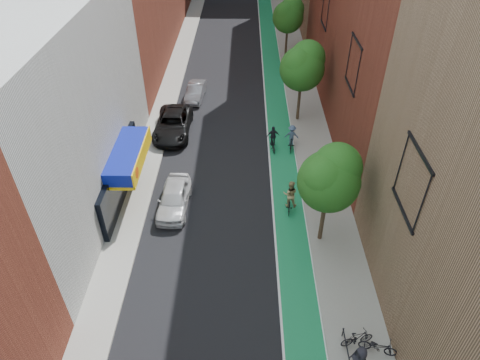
{
  "coord_description": "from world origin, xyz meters",
  "views": [
    {
      "loc": [
        1.13,
        -7.78,
        18.34
      ],
      "look_at": [
        0.87,
        13.74,
        1.5
      ],
      "focal_mm": 32.0,
      "sensor_mm": 36.0,
      "label": 1
    }
  ],
  "objects_px": {
    "parked_car_black": "(173,124)",
    "cyclist_lane_far": "(291,139)",
    "cyclist_lane_mid": "(273,141)",
    "parked_car_silver": "(196,91)",
    "parked_car_white": "(174,198)",
    "cyclist_lane_near": "(290,197)"
  },
  "relations": [
    {
      "from": "parked_car_black",
      "to": "cyclist_lane_mid",
      "type": "height_order",
      "value": "cyclist_lane_mid"
    },
    {
      "from": "parked_car_white",
      "to": "parked_car_black",
      "type": "height_order",
      "value": "parked_car_black"
    },
    {
      "from": "parked_car_white",
      "to": "cyclist_lane_far",
      "type": "bearing_deg",
      "value": 42.54
    },
    {
      "from": "parked_car_silver",
      "to": "parked_car_black",
      "type": "bearing_deg",
      "value": -95.94
    },
    {
      "from": "parked_car_black",
      "to": "cyclist_lane_far",
      "type": "relative_size",
      "value": 2.97
    },
    {
      "from": "parked_car_white",
      "to": "cyclist_lane_near",
      "type": "xyz_separation_m",
      "value": [
        7.31,
        -0.15,
        0.25
      ]
    },
    {
      "from": "parked_car_silver",
      "to": "cyclist_lane_near",
      "type": "bearing_deg",
      "value": -58.73
    },
    {
      "from": "parked_car_silver",
      "to": "cyclist_lane_mid",
      "type": "bearing_deg",
      "value": -45.85
    },
    {
      "from": "parked_car_black",
      "to": "parked_car_white",
      "type": "bearing_deg",
      "value": -81.7
    },
    {
      "from": "parked_car_silver",
      "to": "cyclist_lane_mid",
      "type": "distance_m",
      "value": 10.68
    },
    {
      "from": "parked_car_black",
      "to": "cyclist_lane_far",
      "type": "height_order",
      "value": "cyclist_lane_far"
    },
    {
      "from": "parked_car_silver",
      "to": "cyclist_lane_far",
      "type": "bearing_deg",
      "value": -40.03
    },
    {
      "from": "parked_car_white",
      "to": "cyclist_lane_near",
      "type": "bearing_deg",
      "value": 0.56
    },
    {
      "from": "cyclist_lane_mid",
      "to": "parked_car_silver",
      "type": "bearing_deg",
      "value": -57.49
    },
    {
      "from": "cyclist_lane_near",
      "to": "cyclist_lane_far",
      "type": "distance_m",
      "value": 7.1
    },
    {
      "from": "parked_car_black",
      "to": "parked_car_silver",
      "type": "bearing_deg",
      "value": 78.65
    },
    {
      "from": "parked_car_white",
      "to": "parked_car_black",
      "type": "relative_size",
      "value": 0.77
    },
    {
      "from": "parked_car_silver",
      "to": "cyclist_lane_mid",
      "type": "height_order",
      "value": "cyclist_lane_mid"
    },
    {
      "from": "parked_car_black",
      "to": "cyclist_lane_near",
      "type": "height_order",
      "value": "cyclist_lane_near"
    },
    {
      "from": "cyclist_lane_near",
      "to": "parked_car_silver",
      "type": "bearing_deg",
      "value": -58.17
    },
    {
      "from": "cyclist_lane_near",
      "to": "cyclist_lane_mid",
      "type": "relative_size",
      "value": 1.14
    },
    {
      "from": "parked_car_black",
      "to": "parked_car_silver",
      "type": "height_order",
      "value": "parked_car_black"
    }
  ]
}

